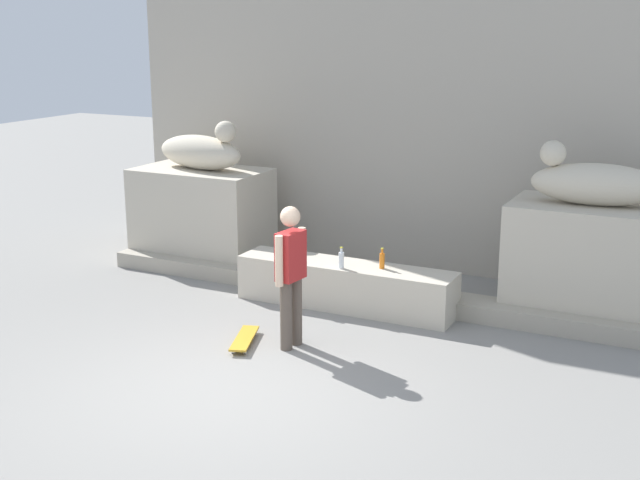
# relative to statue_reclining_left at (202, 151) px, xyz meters

# --- Properties ---
(ground_plane) EXTENTS (40.00, 40.00, 0.00)m
(ground_plane) POSITION_rel_statue_reclining_left_xyz_m (2.89, -3.83, -1.75)
(ground_plane) COLOR gray
(facade_wall) EXTENTS (9.33, 0.60, 6.91)m
(facade_wall) POSITION_rel_statue_reclining_left_xyz_m (2.89, 1.43, 1.70)
(facade_wall) COLOR #B3AA9B
(facade_wall) RESTS_ON ground_plane
(pedestal_left) EXTENTS (2.03, 1.18, 1.47)m
(pedestal_left) POSITION_rel_statue_reclining_left_xyz_m (-0.04, 0.01, -1.02)
(pedestal_left) COLOR beige
(pedestal_left) RESTS_ON ground_plane
(pedestal_right) EXTENTS (2.03, 1.18, 1.47)m
(pedestal_right) POSITION_rel_statue_reclining_left_xyz_m (5.82, 0.01, -1.02)
(pedestal_right) COLOR beige
(pedestal_right) RESTS_ON ground_plane
(statue_reclining_left) EXTENTS (1.68, 0.85, 0.78)m
(statue_reclining_left) POSITION_rel_statue_reclining_left_xyz_m (0.00, 0.00, 0.00)
(statue_reclining_left) COLOR beige
(statue_reclining_left) RESTS_ON pedestal_left
(statue_reclining_right) EXTENTS (1.65, 0.72, 0.78)m
(statue_reclining_right) POSITION_rel_statue_reclining_left_xyz_m (5.78, 0.00, 0.00)
(statue_reclining_right) COLOR beige
(statue_reclining_right) RESTS_ON pedestal_right
(ledge_block) EXTENTS (2.95, 0.63, 0.59)m
(ledge_block) POSITION_rel_statue_reclining_left_xyz_m (2.89, -0.99, -1.46)
(ledge_block) COLOR beige
(ledge_block) RESTS_ON ground_plane
(skater) EXTENTS (0.24, 0.54, 1.67)m
(skater) POSITION_rel_statue_reclining_left_xyz_m (2.92, -2.55, -0.83)
(skater) COLOR brown
(skater) RESTS_ON ground_plane
(skateboard) EXTENTS (0.46, 0.82, 0.08)m
(skateboard) POSITION_rel_statue_reclining_left_xyz_m (2.38, -2.72, -1.69)
(skateboard) COLOR gold
(skateboard) RESTS_ON ground_plane
(bottle_orange) EXTENTS (0.07, 0.07, 0.27)m
(bottle_orange) POSITION_rel_statue_reclining_left_xyz_m (3.39, -0.97, -1.05)
(bottle_orange) COLOR orange
(bottle_orange) RESTS_ON ledge_block
(bottle_clear) EXTENTS (0.07, 0.07, 0.28)m
(bottle_clear) POSITION_rel_statue_reclining_left_xyz_m (2.93, -1.20, -1.04)
(bottle_clear) COLOR silver
(bottle_clear) RESTS_ON ledge_block
(bottle_red) EXTENTS (0.08, 0.08, 0.27)m
(bottle_red) POSITION_rel_statue_reclining_left_xyz_m (2.19, -1.22, -1.05)
(bottle_red) COLOR red
(bottle_red) RESTS_ON ledge_block
(stair_step) EXTENTS (7.88, 0.50, 0.23)m
(stair_step) POSITION_rel_statue_reclining_left_xyz_m (2.89, -0.60, -1.64)
(stair_step) COLOR #A9A08F
(stair_step) RESTS_ON ground_plane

